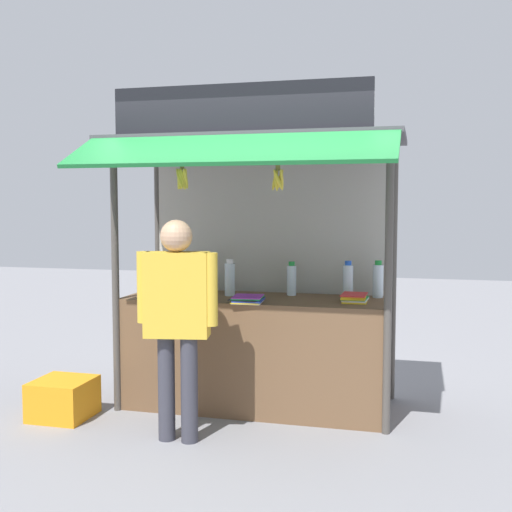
{
  "coord_description": "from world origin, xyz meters",
  "views": [
    {
      "loc": [
        1.31,
        -5.09,
        1.71
      ],
      "look_at": [
        0.0,
        0.0,
        1.28
      ],
      "focal_mm": 44.58,
      "sensor_mm": 36.0,
      "label": 1
    }
  ],
  "objects_px": {
    "water_bottle_front_left": "(202,277)",
    "magazine_stack_right": "(354,298)",
    "magazine_stack_back_right": "(248,299)",
    "water_bottle_far_right": "(230,279)",
    "water_bottle_rear_center": "(348,280)",
    "water_bottle_front_right": "(187,276)",
    "plastic_crate": "(63,398)",
    "banana_bunch_leftmost": "(182,178)",
    "vendor_person": "(177,309)",
    "water_bottle_far_left": "(292,280)",
    "banana_bunch_inner_right": "(278,179)",
    "water_bottle_left": "(378,280)"
  },
  "relations": [
    {
      "from": "water_bottle_far_left",
      "to": "water_bottle_left",
      "type": "height_order",
      "value": "water_bottle_left"
    },
    {
      "from": "banana_bunch_inner_right",
      "to": "banana_bunch_leftmost",
      "type": "bearing_deg",
      "value": -179.94
    },
    {
      "from": "water_bottle_left",
      "to": "vendor_person",
      "type": "distance_m",
      "value": 1.77
    },
    {
      "from": "water_bottle_far_left",
      "to": "water_bottle_left",
      "type": "bearing_deg",
      "value": 3.83
    },
    {
      "from": "water_bottle_front_left",
      "to": "water_bottle_front_right",
      "type": "xyz_separation_m",
      "value": [
        -0.15,
        0.03,
        0.0
      ]
    },
    {
      "from": "magazine_stack_back_right",
      "to": "magazine_stack_right",
      "type": "relative_size",
      "value": 1.01
    },
    {
      "from": "banana_bunch_leftmost",
      "to": "plastic_crate",
      "type": "relative_size",
      "value": 0.67
    },
    {
      "from": "water_bottle_front_right",
      "to": "banana_bunch_inner_right",
      "type": "distance_m",
      "value": 1.42
    },
    {
      "from": "water_bottle_front_left",
      "to": "banana_bunch_leftmost",
      "type": "xyz_separation_m",
      "value": [
        0.06,
        -0.61,
        0.84
      ]
    },
    {
      "from": "magazine_stack_right",
      "to": "water_bottle_far_left",
      "type": "bearing_deg",
      "value": 156.95
    },
    {
      "from": "water_bottle_front_right",
      "to": "plastic_crate",
      "type": "xyz_separation_m",
      "value": [
        -0.76,
        -0.82,
        -0.92
      ]
    },
    {
      "from": "water_bottle_far_right",
      "to": "magazine_stack_right",
      "type": "xyz_separation_m",
      "value": [
        1.07,
        -0.08,
        -0.11
      ]
    },
    {
      "from": "vendor_person",
      "to": "water_bottle_rear_center",
      "type": "bearing_deg",
      "value": -144.89
    },
    {
      "from": "water_bottle_front_left",
      "to": "magazine_stack_back_right",
      "type": "xyz_separation_m",
      "value": [
        0.53,
        -0.41,
        -0.12
      ]
    },
    {
      "from": "banana_bunch_inner_right",
      "to": "plastic_crate",
      "type": "relative_size",
      "value": 0.7
    },
    {
      "from": "water_bottle_far_right",
      "to": "plastic_crate",
      "type": "height_order",
      "value": "water_bottle_far_right"
    },
    {
      "from": "water_bottle_far_left",
      "to": "plastic_crate",
      "type": "distance_m",
      "value": 2.11
    },
    {
      "from": "water_bottle_far_right",
      "to": "banana_bunch_leftmost",
      "type": "distance_m",
      "value": 1.01
    },
    {
      "from": "water_bottle_front_left",
      "to": "vendor_person",
      "type": "height_order",
      "value": "vendor_person"
    },
    {
      "from": "water_bottle_far_right",
      "to": "banana_bunch_inner_right",
      "type": "distance_m",
      "value": 1.11
    },
    {
      "from": "water_bottle_front_left",
      "to": "banana_bunch_leftmost",
      "type": "bearing_deg",
      "value": -84.18
    },
    {
      "from": "magazine_stack_right",
      "to": "vendor_person",
      "type": "xyz_separation_m",
      "value": [
        -1.17,
        -0.87,
        -0.0
      ]
    },
    {
      "from": "water_bottle_far_left",
      "to": "banana_bunch_inner_right",
      "type": "distance_m",
      "value": 1.08
    },
    {
      "from": "magazine_stack_right",
      "to": "vendor_person",
      "type": "relative_size",
      "value": 0.18
    },
    {
      "from": "water_bottle_far_right",
      "to": "water_bottle_rear_center",
      "type": "relative_size",
      "value": 1.02
    },
    {
      "from": "water_bottle_rear_center",
      "to": "vendor_person",
      "type": "bearing_deg",
      "value": -134.56
    },
    {
      "from": "vendor_person",
      "to": "water_bottle_front_left",
      "type": "bearing_deg",
      "value": -90.65
    },
    {
      "from": "water_bottle_front_left",
      "to": "water_bottle_front_right",
      "type": "relative_size",
      "value": 1.0
    },
    {
      "from": "magazine_stack_right",
      "to": "banana_bunch_leftmost",
      "type": "relative_size",
      "value": 0.99
    },
    {
      "from": "water_bottle_far_right",
      "to": "water_bottle_left",
      "type": "xyz_separation_m",
      "value": [
        1.23,
        0.2,
        -0.0
      ]
    },
    {
      "from": "water_bottle_front_left",
      "to": "magazine_stack_back_right",
      "type": "relative_size",
      "value": 1.02
    },
    {
      "from": "water_bottle_front_right",
      "to": "plastic_crate",
      "type": "distance_m",
      "value": 1.45
    },
    {
      "from": "banana_bunch_leftmost",
      "to": "vendor_person",
      "type": "distance_m",
      "value": 1.04
    },
    {
      "from": "water_bottle_front_left",
      "to": "magazine_stack_right",
      "type": "relative_size",
      "value": 1.03
    },
    {
      "from": "water_bottle_front_left",
      "to": "banana_bunch_leftmost",
      "type": "relative_size",
      "value": 1.02
    },
    {
      "from": "water_bottle_left",
      "to": "banana_bunch_inner_right",
      "type": "xyz_separation_m",
      "value": [
        -0.7,
        -0.74,
        0.82
      ]
    },
    {
      "from": "water_bottle_front_right",
      "to": "vendor_person",
      "type": "xyz_separation_m",
      "value": [
        0.32,
        -1.06,
        -0.11
      ]
    },
    {
      "from": "water_bottle_far_right",
      "to": "water_bottle_rear_center",
      "type": "distance_m",
      "value": 1.0
    },
    {
      "from": "water_bottle_front_left",
      "to": "water_bottle_left",
      "type": "relative_size",
      "value": 0.97
    },
    {
      "from": "magazine_stack_right",
      "to": "banana_bunch_leftmost",
      "type": "height_order",
      "value": "banana_bunch_leftmost"
    },
    {
      "from": "water_bottle_far_right",
      "to": "vendor_person",
      "type": "distance_m",
      "value": 0.97
    },
    {
      "from": "banana_bunch_leftmost",
      "to": "banana_bunch_inner_right",
      "type": "relative_size",
      "value": 0.95
    },
    {
      "from": "banana_bunch_inner_right",
      "to": "vendor_person",
      "type": "distance_m",
      "value": 1.21
    },
    {
      "from": "magazine_stack_right",
      "to": "banana_bunch_inner_right",
      "type": "xyz_separation_m",
      "value": [
        -0.53,
        -0.45,
        0.93
      ]
    },
    {
      "from": "water_bottle_rear_center",
      "to": "water_bottle_left",
      "type": "relative_size",
      "value": 0.99
    },
    {
      "from": "water_bottle_far_right",
      "to": "magazine_stack_back_right",
      "type": "bearing_deg",
      "value": -53.11
    },
    {
      "from": "water_bottle_front_left",
      "to": "banana_bunch_leftmost",
      "type": "distance_m",
      "value": 1.04
    },
    {
      "from": "water_bottle_far_left",
      "to": "magazine_stack_right",
      "type": "distance_m",
      "value": 0.62
    },
    {
      "from": "magazine_stack_right",
      "to": "banana_bunch_leftmost",
      "type": "xyz_separation_m",
      "value": [
        -1.29,
        -0.45,
        0.95
      ]
    },
    {
      "from": "banana_bunch_leftmost",
      "to": "plastic_crate",
      "type": "xyz_separation_m",
      "value": [
        -0.97,
        -0.18,
        -1.76
      ]
    }
  ]
}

